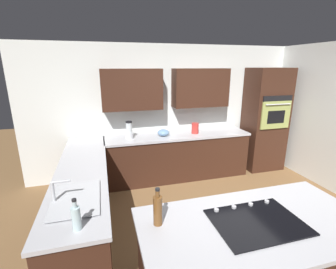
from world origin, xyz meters
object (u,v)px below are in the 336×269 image
(kettle, at_px, (195,128))
(wall_oven, at_px, (265,120))
(oil_bottle, at_px, (158,210))
(cooktop, at_px, (257,221))
(sink_unit, at_px, (75,198))
(mixing_bowl, at_px, (163,133))
(blender, at_px, (129,131))
(dish_soap_bottle, at_px, (76,217))

(kettle, bearing_deg, wall_oven, 179.84)
(oil_bottle, bearing_deg, cooktop, 166.14)
(sink_unit, height_order, kettle, sink_unit)
(kettle, bearing_deg, mixing_bowl, 0.00)
(sink_unit, height_order, blender, blender)
(sink_unit, relative_size, blender, 2.15)
(blender, bearing_deg, cooktop, 105.36)
(dish_soap_bottle, height_order, oil_bottle, oil_bottle)
(kettle, distance_m, dish_soap_bottle, 3.18)
(wall_oven, height_order, mixing_bowl, wall_oven)
(cooktop, height_order, dish_soap_bottle, dish_soap_bottle)
(wall_oven, height_order, sink_unit, wall_oven)
(mixing_bowl, bearing_deg, cooktop, 92.32)
(kettle, distance_m, oil_bottle, 2.91)
(blender, relative_size, mixing_bowl, 1.43)
(cooktop, height_order, mixing_bowl, mixing_bowl)
(wall_oven, relative_size, sink_unit, 3.08)
(sink_unit, distance_m, blender, 2.13)
(sink_unit, xyz_separation_m, kettle, (-2.08, -1.98, 0.09))
(wall_oven, xyz_separation_m, mixing_bowl, (2.25, -0.00, -0.12))
(kettle, bearing_deg, oil_bottle, 62.06)
(sink_unit, xyz_separation_m, dish_soap_bottle, (-0.06, 0.48, 0.09))
(wall_oven, bearing_deg, blender, -0.09)
(mixing_bowl, xyz_separation_m, kettle, (-0.65, 0.00, 0.04))
(dish_soap_bottle, bearing_deg, wall_oven, -145.87)
(kettle, bearing_deg, dish_soap_bottle, 50.59)
(sink_unit, xyz_separation_m, blender, (-0.78, -1.98, 0.12))
(cooktop, bearing_deg, dish_soap_bottle, -12.09)
(wall_oven, bearing_deg, oil_bottle, 40.90)
(sink_unit, relative_size, mixing_bowl, 3.08)
(wall_oven, height_order, blender, wall_oven)
(blender, distance_m, mixing_bowl, 0.65)
(blender, bearing_deg, sink_unit, 68.52)
(cooktop, bearing_deg, sink_unit, -27.37)
(cooktop, bearing_deg, wall_oven, -127.64)
(wall_oven, relative_size, mixing_bowl, 9.50)
(kettle, xyz_separation_m, dish_soap_bottle, (2.02, 2.46, 0.01))
(blender, xyz_separation_m, mixing_bowl, (-0.65, -0.00, -0.08))
(cooktop, distance_m, kettle, 2.83)
(mixing_bowl, xyz_separation_m, dish_soap_bottle, (1.37, 2.46, 0.05))
(sink_unit, bearing_deg, kettle, -136.41)
(mixing_bowl, bearing_deg, sink_unit, 54.17)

